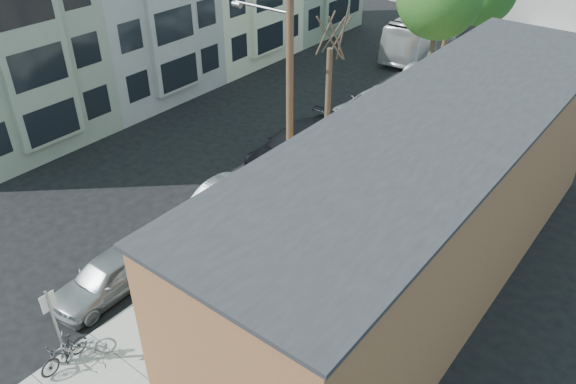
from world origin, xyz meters
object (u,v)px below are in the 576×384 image
Objects in this scene: sign_post at (54,320)px; car_3 at (371,107)px; patio_chair_a at (186,375)px; tree_bare at (327,121)px; parking_meter_near at (183,255)px; patron_green at (276,295)px; parking_meter_far at (346,144)px; car_4 at (416,79)px; car_1 at (218,203)px; bus at (429,28)px; utility_pole_near at (289,87)px; patron_grey at (263,281)px; car_0 at (108,276)px; cyclist at (193,279)px; patio_chair_b at (199,372)px; parked_bike_a at (64,353)px; parked_bike_b at (83,347)px; car_2 at (296,146)px.

car_3 is at bearing 94.40° from sign_post.
tree_bare is at bearing 117.30° from patio_chair_a.
parking_meter_near is at bearing -80.13° from car_3.
sign_post is at bearing -41.84° from patron_green.
car_4 is (-1.45, 10.11, -0.27)m from parking_meter_far.
car_3 reaches higher than car_1.
sign_post reaches higher than patio_chair_a.
car_4 is 0.39× the size of bus.
utility_pole_near is 22.79m from bus.
sign_post is 0.25× the size of bus.
patron_green is at bearing -30.34° from car_1.
patron_grey reaches higher than patio_chair_a.
patron_green is at bearing -55.37° from utility_pole_near.
utility_pole_near reaches higher than car_3.
parking_meter_near is 8.29m from tree_bare.
car_0 is at bearing -123.92° from parking_meter_near.
cyclist is at bearing -41.73° from patron_grey.
patio_chair_b is at bearing -74.11° from parking_meter_far.
cyclist is at bearing -76.29° from car_3.
car_1 is (-1.55, -7.10, -0.26)m from parking_meter_far.
cyclist is 28.99m from bus.
car_4 reaches higher than parked_bike_a.
parked_bike_b is 0.32× the size of car_2.
patron_green is (0.11, 3.36, 0.55)m from patio_chair_b.
car_1 is (-5.17, 6.66, 0.13)m from patio_chair_a.
car_4 is at bearing 88.04° from car_1.
utility_pole_near is 11.86m from parked_bike_a.
parking_meter_near is 4.92m from patio_chair_a.
bus reaches higher than car_3.
patron_grey is at bearing -121.18° from patron_green.
patio_chair_a is 0.54× the size of parked_bike_a.
car_4 is at bearing -170.76° from patron_green.
patron_grey is (3.02, -9.67, -0.09)m from parking_meter_far.
patron_green is 0.33× the size of car_2.
patio_chair_a is at bearing -53.82° from car_1.
patio_chair_b is (3.29, -10.97, -2.69)m from tree_bare.
car_2 is 1.09× the size of car_3.
car_2 is (-1.88, -1.44, -0.12)m from parking_meter_far.
parking_meter_far is at bearing -164.37° from patron_green.
cyclist is at bearing 29.19° from car_0.
patron_grey reaches higher than car_0.
bus reaches higher than patio_chair_a.
patio_chair_b is (3.70, -8.88, -4.82)m from utility_pole_near.
tree_bare is 7.94m from patron_grey.
patron_grey is 9.58m from car_2.
car_4 is (-1.94, 25.09, 0.06)m from parked_bike_b.
tree_bare is at bearing -70.16° from car_3.
tree_bare is 1.43× the size of car_1.
parking_meter_far is 0.65× the size of parked_bike_b.
car_3 reaches higher than car_4.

